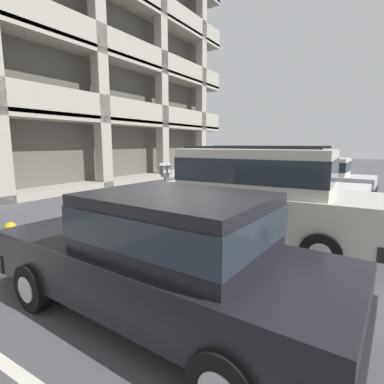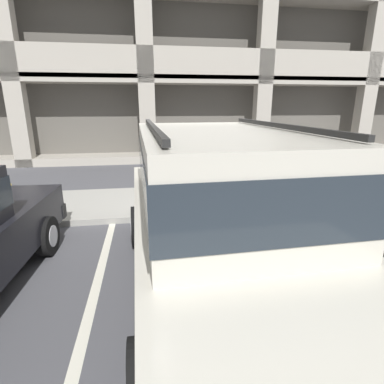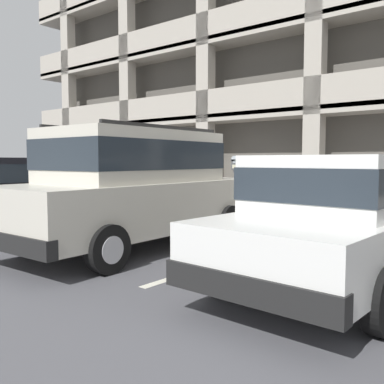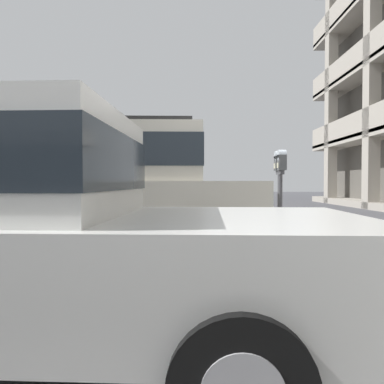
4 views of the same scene
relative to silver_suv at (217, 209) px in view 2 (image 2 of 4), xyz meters
The scene contains 6 objects.
ground_plane 2.52m from the silver_suv, 86.60° to the left, with size 80.00×80.00×0.10m.
sidewalk 3.69m from the silver_suv, 87.85° to the left, with size 40.00×2.20×0.12m.
parking_stall_lines 2.21m from the silver_suv, 25.89° to the left, with size 12.93×4.80×0.01m.
silver_suv is the anchor object (origin of this frame).
parking_meter_near 2.62m from the silver_suv, 81.30° to the left, with size 0.35×0.12×1.46m.
fire_hydrant 4.53m from the silver_suv, 139.95° to the left, with size 0.30×0.30×0.70m.
Camera 2 is at (-0.91, -5.37, 2.23)m, focal length 28.00 mm.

